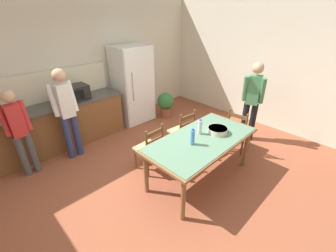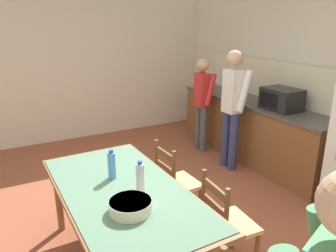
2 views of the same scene
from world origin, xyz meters
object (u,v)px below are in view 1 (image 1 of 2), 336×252
at_px(microwave, 75,93).
at_px(chair_head_end, 238,131).
at_px(bottle_off_centre, 200,127).
at_px(serving_bowl, 218,130).
at_px(refrigerator, 133,85).
at_px(chair_side_far_right, 182,132).
at_px(person_at_counter, 67,110).
at_px(potted_plant, 166,103).
at_px(person_at_sink, 19,130).
at_px(chair_side_far_left, 150,148).
at_px(dining_table, 201,143).
at_px(bottle_near_centre, 192,137).
at_px(person_by_table, 252,99).

relative_size(microwave, chair_head_end, 0.55).
distance_m(bottle_off_centre, serving_bowl, 0.32).
bearing_deg(refrigerator, chair_side_far_right, -95.85).
distance_m(serving_bowl, person_at_counter, 2.72).
height_order(person_at_counter, potted_plant, person_at_counter).
bearing_deg(person_at_sink, person_at_counter, -91.37).
height_order(refrigerator, person_at_sink, refrigerator).
relative_size(bottle_off_centre, chair_side_far_left, 0.30).
bearing_deg(microwave, bottle_off_centre, -70.06).
relative_size(serving_bowl, person_at_counter, 0.18).
bearing_deg(dining_table, potted_plant, 59.43).
distance_m(microwave, bottle_near_centre, 2.74).
bearing_deg(bottle_off_centre, chair_side_far_left, 130.11).
relative_size(refrigerator, person_at_counter, 1.08).
bearing_deg(chair_side_far_right, bottle_near_centre, 54.80).
relative_size(serving_bowl, potted_plant, 0.48).
relative_size(dining_table, person_by_table, 1.14).
xyz_separation_m(dining_table, person_by_table, (1.80, 0.10, 0.25)).
height_order(microwave, serving_bowl, microwave).
bearing_deg(bottle_off_centre, dining_table, -127.39).
distance_m(bottle_near_centre, potted_plant, 2.76).
bearing_deg(person_at_sink, chair_side_far_left, -131.46).
bearing_deg(microwave, dining_table, -72.73).
xyz_separation_m(bottle_off_centre, person_by_table, (1.71, -0.02, 0.05)).
distance_m(person_at_sink, person_by_table, 4.36).
xyz_separation_m(refrigerator, person_by_table, (1.20, -2.55, 0.02)).
height_order(chair_side_far_left, chair_side_far_right, same).
height_order(refrigerator, chair_side_far_left, refrigerator).
bearing_deg(chair_side_far_left, chair_head_end, 154.43).
bearing_deg(refrigerator, potted_plant, -31.22).
distance_m(bottle_off_centre, person_at_sink, 2.95).
relative_size(refrigerator, person_at_sink, 1.21).
distance_m(microwave, bottle_off_centre, 2.71).
bearing_deg(bottle_near_centre, bottle_off_centre, 20.89).
bearing_deg(bottle_off_centre, bottle_near_centre, -159.11).
height_order(refrigerator, bottle_near_centre, refrigerator).
bearing_deg(serving_bowl, bottle_near_centre, 174.03).
distance_m(bottle_off_centre, chair_head_end, 1.25).
relative_size(bottle_near_centre, chair_side_far_left, 0.30).
distance_m(bottle_off_centre, potted_plant, 2.48).
height_order(serving_bowl, chair_side_far_left, chair_side_far_left).
relative_size(person_at_counter, potted_plant, 2.61).
relative_size(bottle_off_centre, person_at_counter, 0.16).
distance_m(refrigerator, microwave, 1.44).
distance_m(chair_side_far_left, person_at_sink, 2.16).
relative_size(microwave, person_at_sink, 0.32).
distance_m(refrigerator, person_by_table, 2.81).
height_order(refrigerator, person_at_counter, refrigerator).
bearing_deg(bottle_near_centre, person_at_counter, 114.94).
bearing_deg(refrigerator, person_by_table, -64.79).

